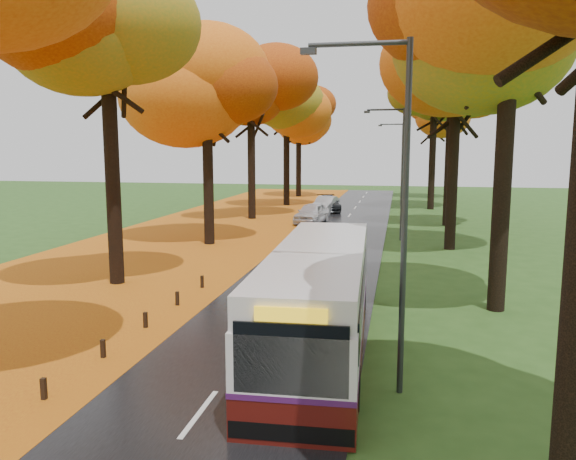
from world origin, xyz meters
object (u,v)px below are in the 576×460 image
(car_white, at_px, (312,213))
(car_silver, at_px, (326,205))
(streetlamp_mid, at_px, (398,163))
(bus, at_px, (319,296))
(car_dark, at_px, (328,203))
(streetlamp_near, at_px, (394,191))
(streetlamp_far, at_px, (399,157))

(car_white, relative_size, car_silver, 1.04)
(streetlamp_mid, xyz_separation_m, car_white, (-6.30, 6.47, -3.92))
(bus, distance_m, car_dark, 34.48)
(streetlamp_mid, xyz_separation_m, bus, (-2.01, -19.56, -3.17))
(car_white, distance_m, car_dark, 8.20)
(streetlamp_near, xyz_separation_m, car_white, (-6.30, 28.47, -3.92))
(car_white, bearing_deg, streetlamp_mid, -36.95)
(streetlamp_far, relative_size, car_silver, 1.88)
(bus, xyz_separation_m, car_dark, (-4.08, 34.22, -0.82))
(streetlamp_far, relative_size, bus, 0.73)
(bus, bearing_deg, streetlamp_near, -53.10)
(streetlamp_near, height_order, streetlamp_mid, same)
(streetlamp_mid, relative_size, streetlamp_far, 1.00)
(car_silver, xyz_separation_m, car_dark, (0.06, 1.28, -0.02))
(car_silver, distance_m, car_dark, 1.28)
(streetlamp_mid, bearing_deg, car_white, 134.22)
(streetlamp_mid, relative_size, car_silver, 1.88)
(streetlamp_mid, xyz_separation_m, streetlamp_far, (0.00, 22.00, 0.00))
(streetlamp_near, xyz_separation_m, streetlamp_mid, (0.00, 22.00, 0.00))
(streetlamp_far, distance_m, car_white, 17.21)
(streetlamp_near, bearing_deg, streetlamp_mid, 90.00)
(streetlamp_near, height_order, bus, streetlamp_near)
(streetlamp_far, bearing_deg, streetlamp_mid, -90.00)
(streetlamp_far, bearing_deg, car_dark, -129.70)
(car_white, xyz_separation_m, car_silver, (0.15, 6.92, -0.05))
(bus, bearing_deg, streetlamp_far, 84.73)
(car_dark, bearing_deg, bus, -96.93)
(streetlamp_near, xyz_separation_m, car_silver, (-6.15, 35.39, -3.97))
(streetlamp_near, height_order, car_silver, streetlamp_near)
(streetlamp_mid, bearing_deg, car_dark, 112.54)
(bus, bearing_deg, car_silver, 94.66)
(streetlamp_far, height_order, bus, streetlamp_far)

